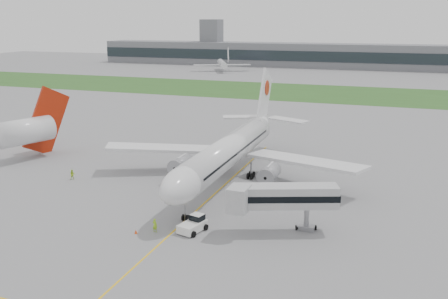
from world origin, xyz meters
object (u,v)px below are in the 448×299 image
(neighbor_aircraft, at_px, (28,130))
(ground_crew_near, at_px, (155,225))
(airliner, at_px, (230,149))
(pushback_tug, at_px, (194,224))
(jet_bridge, at_px, (280,197))

(neighbor_aircraft, bearing_deg, ground_crew_near, -11.01)
(neighbor_aircraft, bearing_deg, airliner, 20.17)
(airliner, xyz_separation_m, pushback_tug, (2.50, -22.67, -4.69))
(jet_bridge, height_order, ground_crew_near, jet_bridge)
(pushback_tug, xyz_separation_m, ground_crew_near, (-4.76, -2.11, -0.01))
(ground_crew_near, bearing_deg, airliner, -91.46)
(airliner, xyz_separation_m, jet_bridge, (13.42, -19.28, -0.70))
(jet_bridge, distance_m, neighbor_aircraft, 59.87)
(pushback_tug, distance_m, neighbor_aircraft, 51.27)
(pushback_tug, height_order, jet_bridge, jet_bridge)
(airliner, height_order, pushback_tug, airliner)
(jet_bridge, bearing_deg, pushback_tug, 176.81)
(airliner, height_order, jet_bridge, airliner)
(pushback_tug, relative_size, jet_bridge, 0.33)
(neighbor_aircraft, bearing_deg, jet_bridge, 1.30)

